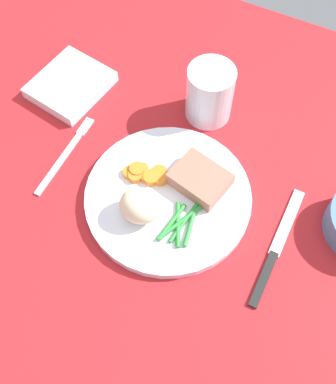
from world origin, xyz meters
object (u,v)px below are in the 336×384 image
at_px(fork, 65,155).
at_px(knife, 276,249).
at_px(meat_portion, 200,179).
at_px(dinner_plate, 168,198).
at_px(napkin, 71,85).
at_px(water_glass, 209,96).

distance_m(fork, knife, 0.37).
bearing_deg(meat_portion, knife, -16.67).
relative_size(dinner_plate, napkin, 2.01).
height_order(dinner_plate, fork, dinner_plate).
xyz_separation_m(meat_portion, napkin, (-0.29, 0.08, -0.02)).
bearing_deg(fork, meat_portion, 7.05).
distance_m(dinner_plate, water_glass, 0.19).
xyz_separation_m(fork, water_glass, (0.17, 0.19, 0.04)).
xyz_separation_m(dinner_plate, knife, (0.18, -0.00, -0.01)).
relative_size(knife, napkin, 1.59).
bearing_deg(napkin, fork, -62.38).
bearing_deg(knife, water_glass, 131.78).
bearing_deg(dinner_plate, knife, -0.90).
relative_size(dinner_plate, knife, 1.26).
xyz_separation_m(meat_portion, water_glass, (-0.05, 0.14, 0.01)).
bearing_deg(water_glass, knife, -43.89).
bearing_deg(knife, fork, 175.62).
height_order(knife, napkin, napkin).
relative_size(knife, water_glass, 2.04).
bearing_deg(dinner_plate, napkin, 153.95).
bearing_deg(napkin, water_glass, 13.92).
relative_size(meat_portion, napkin, 0.65).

